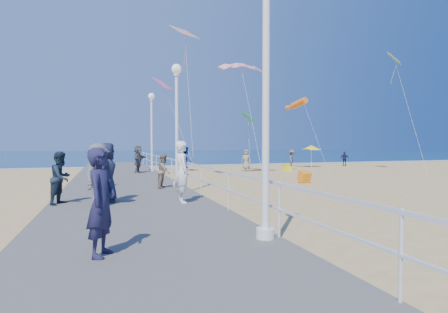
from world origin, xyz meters
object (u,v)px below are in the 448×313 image
object	(u,v)px
spectator_4	(107,173)
spectator_7	(61,178)
woman_holding_toddler	(182,172)
beach_walker_a	(292,159)
lamp_post_mid	(177,112)
lamp_post_near	(266,70)
beach_chair_left	(288,169)
beach_chair_right	(286,166)
spectator_5	(138,159)
box_kite	(304,178)
spectator_6	(101,169)
toddler_held	(186,161)
spectator_2	(99,176)
spectator_0	(101,202)
beach_walker_c	(246,159)
lamp_post_far	(152,123)
spectator_1	(164,171)
beach_umbrella	(311,148)
beach_walker_b	(345,159)

from	to	relation	value
spectator_4	spectator_7	distance (m)	1.34
woman_holding_toddler	beach_walker_a	world-z (taller)	woman_holding_toddler
lamp_post_mid	lamp_post_near	bearing A→B (deg)	-90.00
woman_holding_toddler	beach_chair_left	size ratio (longest dim) A/B	3.52
beach_chair_right	spectator_5	bearing A→B (deg)	-155.68
box_kite	spectator_7	bearing A→B (deg)	-159.58
spectator_6	beach_walker_a	xyz separation A→B (m)	(16.02, 11.94, -0.28)
toddler_held	spectator_2	xyz separation A→B (m)	(-2.61, -0.25, -0.38)
spectator_0	beach_chair_right	world-z (taller)	spectator_0
spectator_5	beach_chair_left	bearing A→B (deg)	-53.55
lamp_post_near	spectator_6	bearing A→B (deg)	108.14
spectator_2	spectator_5	world-z (taller)	spectator_2
spectator_6	beach_chair_left	world-z (taller)	spectator_6
spectator_0	spectator_4	bearing A→B (deg)	20.33
lamp_post_mid	spectator_7	size ratio (longest dim) A/B	3.30
spectator_6	toddler_held	bearing A→B (deg)	-159.30
spectator_4	beach_walker_c	bearing A→B (deg)	-28.94
lamp_post_far	toddler_held	world-z (taller)	lamp_post_far
woman_holding_toddler	beach_walker_c	size ratio (longest dim) A/B	1.10
lamp_post_far	spectator_7	size ratio (longest dim) A/B	3.30
beach_walker_a	box_kite	xyz separation A→B (m)	(-5.03, -10.27, -0.58)
lamp_post_near	beach_walker_c	distance (m)	24.67
spectator_2	beach_chair_left	xyz separation A→B (m)	(14.38, 14.91, -1.13)
beach_walker_a	beach_chair_left	distance (m)	2.81
spectator_1	beach_chair_left	world-z (taller)	spectator_1
spectator_7	beach_umbrella	world-z (taller)	beach_umbrella
woman_holding_toddler	spectator_1	bearing A→B (deg)	-0.21
lamp_post_far	beach_walker_b	size ratio (longest dim) A/B	3.60
toddler_held	spectator_2	world-z (taller)	spectator_2
lamp_post_mid	woman_holding_toddler	world-z (taller)	lamp_post_mid
spectator_0	beach_umbrella	world-z (taller)	spectator_0
box_kite	beach_chair_left	size ratio (longest dim) A/B	1.09
spectator_6	spectator_2	bearing A→B (deg)	172.73
toddler_held	spectator_6	bearing A→B (deg)	28.49
woman_holding_toddler	spectator_4	distance (m)	2.40
spectator_5	spectator_4	bearing A→B (deg)	-164.50
spectator_2	spectator_6	xyz separation A→B (m)	(-0.02, 5.16, -0.17)
spectator_4	spectator_7	xyz separation A→B (m)	(-1.33, 0.15, -0.14)
spectator_6	beach_umbrella	bearing A→B (deg)	-61.80
lamp_post_mid	beach_chair_right	bearing A→B (deg)	47.32
woman_holding_toddler	toddler_held	world-z (taller)	woman_holding_toddler
spectator_0	spectator_2	size ratio (longest dim) A/B	0.96
beach_walker_a	box_kite	distance (m)	11.46
lamp_post_near	beach_walker_c	world-z (taller)	lamp_post_near
woman_holding_toddler	beach_chair_right	bearing A→B (deg)	-36.32
lamp_post_near	beach_chair_right	xyz separation A→B (m)	(13.25, 23.36, -3.46)
spectator_4	beach_umbrella	world-z (taller)	spectator_4
beach_chair_left	spectator_0	bearing A→B (deg)	-126.10
spectator_7	spectator_2	bearing A→B (deg)	-107.03
lamp_post_far	beach_walker_c	distance (m)	10.53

